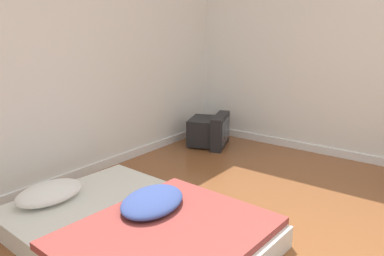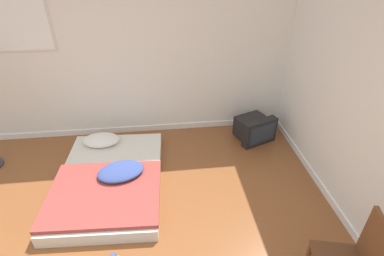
# 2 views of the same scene
# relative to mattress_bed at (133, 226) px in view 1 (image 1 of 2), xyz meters

# --- Properties ---
(wall_back) EXTENTS (7.62, 0.08, 2.60)m
(wall_back) POSITION_rel_mattress_bed_xyz_m (0.01, 1.27, 1.19)
(wall_back) COLOR white
(wall_back) RESTS_ON ground_plane
(mattress_bed) EXTENTS (1.35, 1.87, 0.30)m
(mattress_bed) POSITION_rel_mattress_bed_xyz_m (0.00, 0.00, 0.00)
(mattress_bed) COLOR silver
(mattress_bed) RESTS_ON ground_plane
(crt_tv) EXTENTS (0.63, 0.59, 0.40)m
(crt_tv) POSITION_rel_mattress_bed_xyz_m (2.10, 0.80, 0.08)
(crt_tv) COLOR black
(crt_tv) RESTS_ON ground_plane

